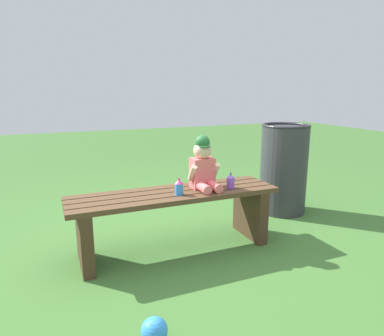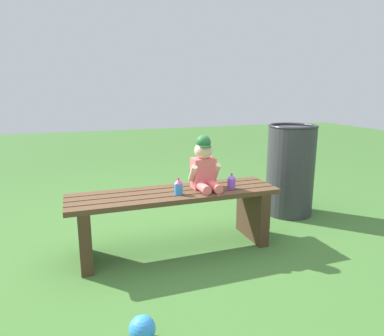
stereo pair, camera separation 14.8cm
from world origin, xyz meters
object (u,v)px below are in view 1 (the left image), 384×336
at_px(sippy_cup_left, 179,187).
at_px(toy_ball, 154,331).
at_px(trash_bin, 284,168).
at_px(child_figure, 203,165).
at_px(sippy_cup_right, 231,181).
at_px(park_bench, 175,211).

height_order(sippy_cup_left, toy_ball, sippy_cup_left).
distance_m(sippy_cup_left, toy_ball, 1.04).
bearing_deg(sippy_cup_left, toy_ball, -118.17).
bearing_deg(trash_bin, toy_ball, -142.80).
distance_m(child_figure, trash_bin, 1.13).
bearing_deg(toy_ball, child_figure, 53.69).
relative_size(toy_ball, trash_bin, 0.15).
bearing_deg(trash_bin, sippy_cup_left, -159.53).
height_order(child_figure, trash_bin, trash_bin).
xyz_separation_m(child_figure, sippy_cup_right, (0.19, -0.09, -0.12)).
relative_size(park_bench, sippy_cup_right, 12.51).
xyz_separation_m(park_bench, sippy_cup_right, (0.42, -0.08, 0.21)).
distance_m(sippy_cup_right, trash_bin, 0.98).
height_order(sippy_cup_left, trash_bin, trash_bin).
distance_m(park_bench, toy_ball, 1.03).
xyz_separation_m(park_bench, trash_bin, (1.28, 0.40, 0.13)).
bearing_deg(park_bench, trash_bin, 17.23).
height_order(park_bench, sippy_cup_right, sippy_cup_right).
height_order(park_bench, toy_ball, park_bench).
bearing_deg(park_bench, toy_ball, -115.77).
relative_size(child_figure, sippy_cup_right, 3.26).
height_order(child_figure, sippy_cup_right, child_figure).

